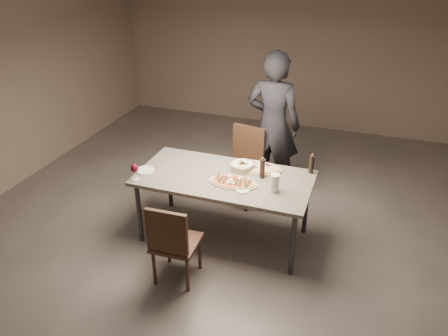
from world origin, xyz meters
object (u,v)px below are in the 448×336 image
(ham_pizza, at_px, (255,167))
(carafe, at_px, (274,183))
(zucchini_pizza, at_px, (233,182))
(chair_near, at_px, (172,240))
(chair_far, at_px, (244,160))
(dining_table, at_px, (224,181))
(pepper_mill_left, at_px, (262,168))
(diner, at_px, (273,125))
(bread_basket, at_px, (242,166))

(ham_pizza, distance_m, carafe, 0.51)
(zucchini_pizza, bearing_deg, chair_near, -125.07)
(chair_far, bearing_deg, dining_table, 103.50)
(ham_pizza, xyz_separation_m, pepper_mill_left, (0.12, -0.17, 0.09))
(carafe, distance_m, diner, 1.31)
(bread_basket, height_order, diner, diner)
(zucchini_pizza, height_order, diner, diner)
(bread_basket, relative_size, chair_near, 0.27)
(carafe, relative_size, chair_far, 0.20)
(ham_pizza, xyz_separation_m, diner, (-0.02, 0.87, 0.15))
(dining_table, distance_m, carafe, 0.59)
(bread_basket, relative_size, carafe, 1.27)
(chair_far, bearing_deg, zucchini_pizza, 110.96)
(zucchini_pizza, height_order, carafe, carafe)
(bread_basket, relative_size, pepper_mill_left, 1.01)
(dining_table, xyz_separation_m, carafe, (0.56, -0.12, 0.15))
(chair_far, bearing_deg, bread_basket, 115.53)
(bread_basket, relative_size, chair_far, 0.25)
(dining_table, relative_size, bread_basket, 7.66)
(bread_basket, height_order, carafe, carafe)
(bread_basket, bearing_deg, chair_far, 104.70)
(pepper_mill_left, distance_m, carafe, 0.29)
(bread_basket, distance_m, chair_near, 1.14)
(carafe, height_order, diner, diner)
(carafe, bearing_deg, ham_pizza, 126.80)
(bread_basket, distance_m, carafe, 0.54)
(zucchini_pizza, relative_size, chair_far, 0.54)
(bread_basket, distance_m, diner, 0.96)
(dining_table, height_order, bread_basket, bread_basket)
(ham_pizza, distance_m, diner, 0.88)
(bread_basket, bearing_deg, diner, 83.93)
(dining_table, height_order, diner, diner)
(diner, bearing_deg, carafe, 106.47)
(pepper_mill_left, bearing_deg, ham_pizza, 124.82)
(dining_table, relative_size, diner, 0.99)
(dining_table, xyz_separation_m, bread_basket, (0.13, 0.20, 0.11))
(chair_far, distance_m, diner, 0.56)
(bread_basket, bearing_deg, ham_pizza, 32.09)
(ham_pizza, relative_size, diner, 0.31)
(zucchini_pizza, xyz_separation_m, pepper_mill_left, (0.24, 0.21, 0.09))
(carafe, bearing_deg, diner, 104.33)
(chair_near, xyz_separation_m, diner, (0.44, 1.99, 0.43))
(dining_table, relative_size, ham_pizza, 3.13)
(zucchini_pizza, bearing_deg, dining_table, 131.41)
(zucchini_pizza, bearing_deg, chair_far, 89.71)
(chair_near, distance_m, chair_far, 1.71)
(carafe, distance_m, chair_near, 1.11)
(ham_pizza, height_order, diner, diner)
(zucchini_pizza, bearing_deg, pepper_mill_left, 30.77)
(diner, bearing_deg, bread_basket, 86.07)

